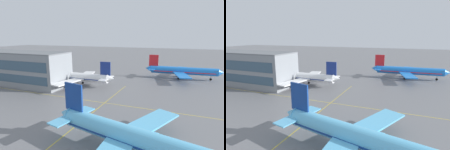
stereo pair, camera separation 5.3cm
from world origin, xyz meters
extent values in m
cylinder|color=#5BB7E5|center=(16.67, 10.51, 4.05)|extent=(31.68, 10.36, 3.75)
cone|color=#5BB7E5|center=(-0.31, 14.19, 4.44)|extent=(3.84, 4.15, 3.56)
cube|color=navy|center=(2.20, 13.65, 8.69)|extent=(4.71, 1.35, 5.93)
cube|color=#5BB7E5|center=(1.09, 10.86, 4.44)|extent=(4.18, 5.69, 0.24)
cube|color=#5BB7E5|center=(2.34, 16.65, 4.44)|extent=(4.18, 5.69, 0.24)
cube|color=#5BB7E5|center=(17.49, 18.92, 3.46)|extent=(10.76, 15.62, 0.40)
cylinder|color=#5BB7E5|center=(17.95, 15.49, 2.17)|extent=(3.72, 2.74, 2.07)
cube|color=navy|center=(16.67, 10.51, 3.58)|extent=(29.22, 9.86, 0.36)
cylinder|color=#99999E|center=(15.29, 13.44, 1.63)|extent=(0.28, 0.28, 1.63)
cylinder|color=black|center=(15.29, 13.44, 0.54)|extent=(1.16, 0.66, 1.09)
cylinder|color=white|center=(-20.64, 50.29, 3.76)|extent=(29.42, 4.01, 3.49)
cone|color=white|center=(-36.51, 50.01, 3.76)|extent=(2.45, 3.46, 3.42)
cone|color=white|center=(-4.50, 50.58, 4.13)|extent=(2.99, 3.36, 3.31)
cube|color=navy|center=(-6.88, 50.54, 8.07)|extent=(4.41, 0.41, 5.50)
cube|color=white|center=(-6.47, 53.30, 4.13)|extent=(3.02, 4.82, 0.22)
cube|color=white|center=(-6.37, 47.79, 4.13)|extent=(3.02, 4.82, 0.22)
cube|color=white|center=(-19.86, 58.10, 3.21)|extent=(7.75, 14.48, 0.37)
cube|color=white|center=(-19.59, 42.51, 3.21)|extent=(7.30, 14.42, 0.37)
cylinder|color=navy|center=(-20.91, 55.06, 2.02)|extent=(3.15, 1.98, 1.93)
cylinder|color=navy|center=(-20.74, 45.52, 2.02)|extent=(3.15, 1.98, 1.93)
cube|color=#385166|center=(-34.40, 50.05, 4.27)|extent=(1.71, 3.24, 0.64)
cube|color=navy|center=(-20.64, 50.29, 3.33)|extent=(27.07, 4.00, 0.33)
cylinder|color=#99999E|center=(-32.57, 50.08, 1.51)|extent=(0.26, 0.26, 1.51)
cylinder|color=black|center=(-32.57, 50.08, 0.50)|extent=(1.02, 0.43, 1.01)
cylinder|color=#99999E|center=(-18.85, 52.71, 1.51)|extent=(0.26, 0.26, 1.51)
cylinder|color=black|center=(-18.85, 52.71, 0.50)|extent=(1.02, 0.43, 1.01)
cylinder|color=#99999E|center=(-18.76, 47.94, 1.51)|extent=(0.26, 0.26, 1.51)
cylinder|color=black|center=(-18.76, 47.94, 0.50)|extent=(1.02, 0.43, 1.01)
cylinder|color=blue|center=(22.13, 80.42, 3.98)|extent=(31.25, 5.77, 3.69)
cone|color=blue|center=(38.89, 81.55, 3.98)|extent=(2.76, 3.78, 3.62)
cone|color=blue|center=(5.08, 79.27, 4.37)|extent=(3.34, 3.71, 3.51)
cube|color=red|center=(7.60, 79.44, 8.54)|extent=(4.67, 0.66, 5.83)
cube|color=blue|center=(7.31, 76.50, 4.37)|extent=(3.44, 5.25, 0.23)
cube|color=blue|center=(6.92, 82.31, 4.37)|extent=(3.44, 5.25, 0.23)
cube|color=blue|center=(21.72, 72.12, 3.40)|extent=(8.84, 15.39, 0.39)
cube|color=blue|center=(20.60, 88.59, 3.40)|extent=(7.06, 15.13, 0.39)
cylinder|color=blue|center=(22.66, 75.39, 2.14)|extent=(3.43, 2.26, 2.04)
cylinder|color=blue|center=(21.98, 85.47, 2.14)|extent=(3.43, 2.26, 2.04)
cube|color=#385166|center=(36.66, 81.40, 4.51)|extent=(1.97, 3.50, 0.68)
cube|color=red|center=(22.13, 80.42, 3.52)|extent=(28.77, 5.64, 0.35)
cylinder|color=#99999E|center=(34.72, 81.27, 1.60)|extent=(0.27, 0.27, 1.60)
cylinder|color=black|center=(34.72, 81.27, 0.53)|extent=(1.10, 0.51, 1.07)
cylinder|color=#99999E|center=(20.36, 77.77, 1.60)|extent=(0.27, 0.27, 1.60)
cylinder|color=black|center=(20.36, 77.77, 0.53)|extent=(1.10, 0.51, 1.07)
cylinder|color=#99999E|center=(20.02, 82.81, 1.60)|extent=(0.27, 0.27, 1.60)
cylinder|color=black|center=(20.02, 82.81, 0.53)|extent=(1.10, 0.51, 1.07)
cube|color=yellow|center=(0.00, 34.31, 0.00)|extent=(121.00, 0.20, 0.01)
cube|color=yellow|center=(0.00, 16.16, 0.00)|extent=(0.20, 79.88, 0.01)
camera|label=1|loc=(23.66, -18.34, 21.44)|focal=30.37mm
camera|label=2|loc=(23.71, -18.32, 21.44)|focal=30.37mm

